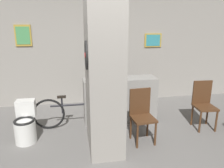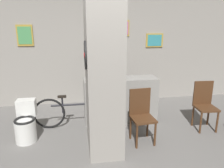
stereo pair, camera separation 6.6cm
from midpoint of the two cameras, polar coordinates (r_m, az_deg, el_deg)
The scene contains 9 objects.
ground_plane at distance 3.43m, azimuth -0.29°, elevation -19.66°, with size 14.00×14.00×0.00m, color slate.
wall_back at distance 5.44m, azimuth -5.13°, elevation 8.53°, with size 8.00×0.09×2.60m.
pillar_center at distance 3.31m, azimuth -2.77°, elevation 3.82°, with size 0.54×0.93×2.60m.
counter_shelf at distance 4.50m, azimuth 1.67°, elevation -4.11°, with size 1.47×0.44×0.91m.
toilet at distance 4.10m, azimuth -22.11°, elevation -9.82°, with size 0.35×0.51×0.68m.
chair_near_pillar at distance 3.77m, azimuth 7.26°, elevation -7.63°, with size 0.40×0.40×0.91m.
chair_by_doorway at distance 4.55m, azimuth 22.41°, elevation -4.57°, with size 0.40×0.40×0.91m.
bicycle at distance 4.33m, azimuth -9.74°, elevation -7.08°, with size 1.64×0.42×0.65m.
bottle_tall at distance 4.42m, azimuth 1.92°, elevation 3.35°, with size 0.07×0.07×0.34m.
Camera 1 is at (-0.51, -2.74, 1.99)m, focal length 35.00 mm.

